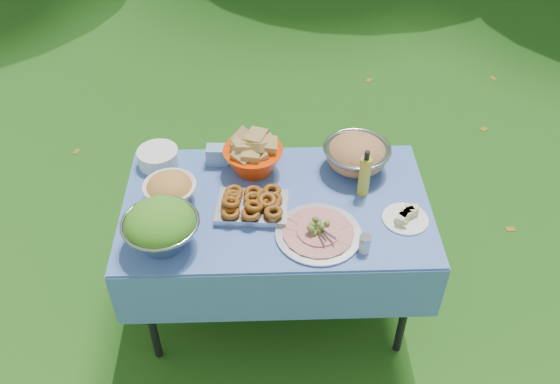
% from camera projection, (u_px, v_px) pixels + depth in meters
% --- Properties ---
extents(ground, '(80.00, 80.00, 0.00)m').
position_uv_depth(ground, '(277.00, 302.00, 3.33)').
color(ground, '#0D3609').
rests_on(ground, ground).
extents(picnic_table, '(1.46, 0.86, 0.76)m').
position_uv_depth(picnic_table, '(276.00, 257.00, 3.08)').
color(picnic_table, '#84BAFF').
rests_on(picnic_table, ground).
extents(salad_bowl, '(0.35, 0.35, 0.22)m').
position_uv_depth(salad_bowl, '(161.00, 226.00, 2.55)').
color(salad_bowl, '#9B9EA2').
rests_on(salad_bowl, picnic_table).
extents(pasta_bowl_white, '(0.26, 0.26, 0.14)m').
position_uv_depth(pasta_bowl_white, '(170.00, 189.00, 2.79)').
color(pasta_bowl_white, white).
rests_on(pasta_bowl_white, picnic_table).
extents(plate_stack, '(0.24, 0.24, 0.08)m').
position_uv_depth(plate_stack, '(158.00, 157.00, 3.02)').
color(plate_stack, white).
rests_on(plate_stack, picnic_table).
extents(wipes_box, '(0.11, 0.08, 0.10)m').
position_uv_depth(wipes_box, '(217.00, 155.00, 3.02)').
color(wipes_box, '#76A7C8').
rests_on(wipes_box, picnic_table).
extents(sanitizer_bottle, '(0.05, 0.05, 0.14)m').
position_uv_depth(sanitizer_bottle, '(267.00, 141.00, 3.07)').
color(sanitizer_bottle, pink).
rests_on(sanitizer_bottle, picnic_table).
extents(bread_bowl, '(0.39, 0.39, 0.20)m').
position_uv_depth(bread_bowl, '(253.00, 154.00, 2.94)').
color(bread_bowl, '#F13800').
rests_on(bread_bowl, picnic_table).
extents(pasta_bowl_steel, '(0.38, 0.38, 0.18)m').
position_uv_depth(pasta_bowl_steel, '(357.00, 154.00, 2.96)').
color(pasta_bowl_steel, '#9B9EA2').
rests_on(pasta_bowl_steel, picnic_table).
extents(fried_tray, '(0.35, 0.26, 0.08)m').
position_uv_depth(fried_tray, '(252.00, 205.00, 2.76)').
color(fried_tray, '#ADACB0').
rests_on(fried_tray, picnic_table).
extents(charcuterie_platter, '(0.51, 0.51, 0.09)m').
position_uv_depth(charcuterie_platter, '(319.00, 228.00, 2.64)').
color(charcuterie_platter, '#B8BABF').
rests_on(charcuterie_platter, picnic_table).
extents(oil_bottle, '(0.07, 0.07, 0.25)m').
position_uv_depth(oil_bottle, '(365.00, 173.00, 2.79)').
color(oil_bottle, gold).
rests_on(oil_bottle, picnic_table).
extents(cheese_plate, '(0.28, 0.28, 0.06)m').
position_uv_depth(cheese_plate, '(406.00, 215.00, 2.72)').
color(cheese_plate, white).
rests_on(cheese_plate, picnic_table).
extents(shaker, '(0.06, 0.06, 0.09)m').
position_uv_depth(shaker, '(365.00, 244.00, 2.57)').
color(shaker, silver).
rests_on(shaker, picnic_table).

